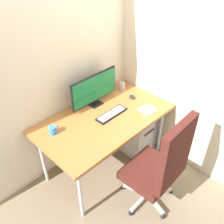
% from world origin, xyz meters
% --- Properties ---
extents(ground_plane, '(8.00, 8.00, 0.00)m').
position_xyz_m(ground_plane, '(0.00, 0.00, 0.00)').
color(ground_plane, gray).
extents(wall_back, '(2.98, 0.04, 2.80)m').
position_xyz_m(wall_back, '(0.00, 0.45, 1.40)').
color(wall_back, beige).
rests_on(wall_back, ground_plane).
extents(wall_side_right, '(0.04, 2.33, 2.80)m').
position_xyz_m(wall_side_right, '(0.77, -0.22, 1.40)').
color(wall_side_right, beige).
rests_on(wall_side_right, ground_plane).
extents(desk, '(1.48, 0.84, 0.75)m').
position_xyz_m(desk, '(0.00, 0.00, 0.71)').
color(desk, '#B27038').
rests_on(desk, ground_plane).
extents(office_chair, '(0.57, 0.58, 1.17)m').
position_xyz_m(office_chair, '(-0.01, -0.77, 0.60)').
color(office_chair, black).
rests_on(office_chair, ground_plane).
extents(filing_cabinet, '(0.36, 0.54, 0.58)m').
position_xyz_m(filing_cabinet, '(0.48, -0.00, 0.29)').
color(filing_cabinet, '#B2B5BA').
rests_on(filing_cabinet, ground_plane).
extents(monitor, '(0.63, 0.12, 0.38)m').
position_xyz_m(monitor, '(0.10, 0.26, 0.96)').
color(monitor, black).
rests_on(monitor, desk).
extents(keyboard, '(0.39, 0.13, 0.02)m').
position_xyz_m(keyboard, '(0.09, -0.02, 0.76)').
color(keyboard, black).
rests_on(keyboard, desk).
extents(mouse, '(0.07, 0.09, 0.04)m').
position_xyz_m(mouse, '(0.49, 0.03, 0.77)').
color(mouse, black).
rests_on(mouse, desk).
extents(pen_holder, '(0.08, 0.08, 0.17)m').
position_xyz_m(pen_holder, '(0.56, 0.27, 0.80)').
color(pen_holder, '#B2B5BA').
rests_on(pen_holder, desk).
extents(notebook, '(0.19, 0.20, 0.02)m').
position_xyz_m(notebook, '(0.42, -0.25, 0.76)').
color(notebook, silver).
rests_on(notebook, desk).
extents(coffee_mug, '(0.11, 0.07, 0.08)m').
position_xyz_m(coffee_mug, '(-0.54, 0.18, 0.80)').
color(coffee_mug, '#337FD8').
rests_on(coffee_mug, desk).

